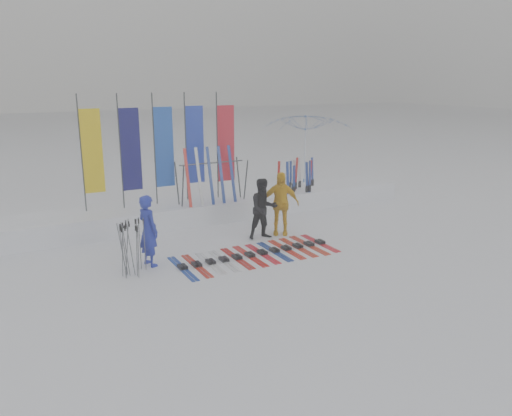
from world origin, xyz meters
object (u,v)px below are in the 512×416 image
person_blue (148,231)px  person_black (263,209)px  person_yellow (280,203)px  ski_rack (212,176)px  tent_canopy (307,152)px  ski_row (256,254)px

person_blue → person_black: (3.28, 0.52, -0.01)m
person_yellow → ski_rack: 2.39m
person_blue → person_black: 3.32m
person_yellow → tent_canopy: (3.59, 4.10, 0.64)m
person_blue → person_black: size_ratio=1.02×
tent_canopy → ski_row: size_ratio=0.85×
person_blue → tent_canopy: size_ratio=0.49×
person_yellow → ski_row: bearing=-108.1°
person_black → ski_row: (-0.81, -1.10, -0.78)m
person_blue → person_yellow: bearing=-97.2°
tent_canopy → ski_row: tent_canopy is taller
tent_canopy → ski_rack: size_ratio=1.65×
person_black → ski_row: person_black is taller
person_blue → tent_canopy: 8.85m
ski_rack → person_yellow: bearing=-60.9°
person_yellow → ski_row: 2.03m
ski_row → person_yellow: bearing=41.0°
person_yellow → ski_row: size_ratio=0.44×
person_yellow → tent_canopy: size_ratio=0.52×
person_blue → tent_canopy: tent_canopy is taller
tent_canopy → ski_rack: (-4.73, -2.06, -0.13)m
person_blue → ski_rack: size_ratio=0.81×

